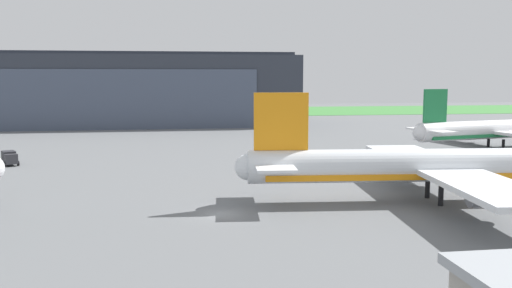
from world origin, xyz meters
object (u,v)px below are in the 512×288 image
airliner_near_left (449,166)px  ops_van (10,158)px  maintenance_hangar (108,90)px  airliner_far_left (502,130)px

airliner_near_left → ops_van: (-55.71, 33.56, -2.78)m
airliner_near_left → maintenance_hangar: bearing=115.1°
ops_van → maintenance_hangar: bearing=84.3°
maintenance_hangar → airliner_near_left: bearing=-64.9°
maintenance_hangar → airliner_far_left: size_ratio=2.59×
airliner_near_left → ops_van: size_ratio=11.45×
maintenance_hangar → airliner_far_left: 102.99m
ops_van → airliner_near_left: bearing=-31.1°
airliner_far_left → airliner_near_left: bearing=-128.4°
airliner_near_left → ops_van: airliner_near_left is taller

